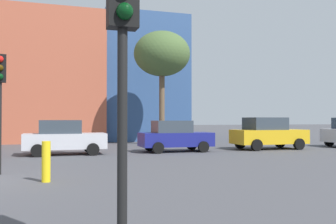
% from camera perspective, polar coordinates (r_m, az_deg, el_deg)
% --- Properties ---
extents(parked_car_2, '(3.97, 1.95, 1.72)m').
position_cam_1_polar(parked_car_2, '(19.67, -15.30, -3.69)').
color(parked_car_2, silver).
rests_on(parked_car_2, ground_plane).
extents(parked_car_3, '(3.90, 1.91, 1.69)m').
position_cam_1_polar(parked_car_3, '(20.74, 1.02, -3.64)').
color(parked_car_3, navy).
rests_on(parked_car_3, ground_plane).
extents(parked_car_4, '(4.31, 2.11, 1.87)m').
position_cam_1_polar(parked_car_4, '(23.25, 14.68, -3.11)').
color(parked_car_4, gold).
rests_on(parked_car_4, ground_plane).
extents(traffic_light_near_right, '(0.36, 0.36, 3.73)m').
position_cam_1_polar(traffic_light_near_right, '(4.63, -6.75, 11.29)').
color(traffic_light_near_right, black).
rests_on(traffic_light_near_right, ground_plane).
extents(traffic_light_island, '(0.39, 0.38, 3.84)m').
position_cam_1_polar(traffic_light_island, '(13.32, -23.79, 3.59)').
color(traffic_light_island, black).
rests_on(traffic_light_island, ground_plane).
extents(bare_tree_0, '(3.87, 3.87, 7.81)m').
position_cam_1_polar(bare_tree_0, '(26.51, -0.91, 8.56)').
color(bare_tree_0, brown).
rests_on(bare_tree_0, ground_plane).
extents(bollard_yellow_0, '(0.24, 0.24, 1.14)m').
position_cam_1_polar(bollard_yellow_0, '(11.31, -17.72, -7.06)').
color(bollard_yellow_0, yellow).
rests_on(bollard_yellow_0, ground_plane).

